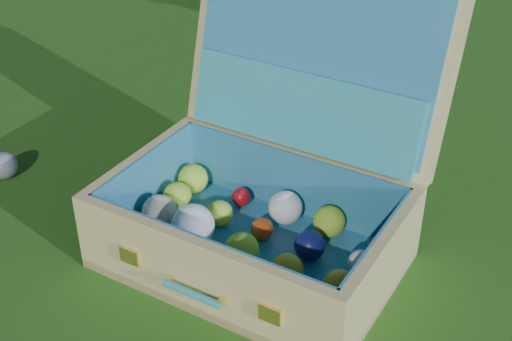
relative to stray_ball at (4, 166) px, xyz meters
The scene contains 3 objects.
ground 0.72m from the stray_ball, ahead, with size 60.00×60.00×0.00m, color #215114.
stray_ball is the anchor object (origin of this frame).
suitcase 0.71m from the stray_ball, 14.30° to the right, with size 0.76×0.73×0.55m.
Camera 1 is at (0.07, -1.34, 0.97)m, focal length 50.00 mm.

